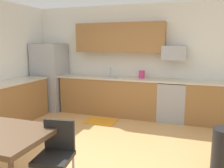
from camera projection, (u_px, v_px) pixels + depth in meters
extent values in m
plane|color=tan|center=(91.00, 157.00, 3.62)|extent=(12.00, 12.00, 0.00)
cube|color=silver|center=(133.00, 60.00, 5.86)|extent=(5.80, 0.10, 2.70)
cube|color=olive|center=(109.00, 96.00, 5.86)|extent=(2.46, 0.60, 0.90)
cube|color=olive|center=(211.00, 104.00, 5.09)|extent=(1.09, 0.60, 0.90)
cube|color=olive|center=(9.00, 105.00, 5.03)|extent=(0.60, 2.00, 0.90)
cube|color=beige|center=(130.00, 79.00, 5.61)|extent=(4.80, 0.64, 0.04)
cube|color=beige|center=(7.00, 83.00, 4.95)|extent=(0.64, 2.00, 0.04)
cube|color=olive|center=(120.00, 38.00, 5.66)|extent=(2.20, 0.34, 0.70)
cube|color=#9EA0A5|center=(50.00, 77.00, 6.24)|extent=(0.76, 0.70, 1.76)
cube|color=#999BA0|center=(172.00, 101.00, 5.36)|extent=(0.60, 0.60, 0.88)
cube|color=black|center=(173.00, 82.00, 5.29)|extent=(0.60, 0.60, 0.03)
cube|color=#9EA0A5|center=(174.00, 53.00, 5.27)|extent=(0.54, 0.36, 0.32)
cube|color=#A5A8AD|center=(108.00, 79.00, 5.79)|extent=(0.48, 0.40, 0.14)
cylinder|color=#B2B5BA|center=(111.00, 72.00, 5.93)|extent=(0.02, 0.02, 0.24)
cylinder|color=brown|center=(58.00, 156.00, 2.94)|extent=(0.05, 0.05, 0.69)
cube|color=black|center=(54.00, 158.00, 2.66)|extent=(0.45, 0.45, 0.05)
cube|color=black|center=(59.00, 136.00, 2.80)|extent=(0.38, 0.09, 0.40)
cylinder|color=#B2B2B7|center=(48.00, 168.00, 2.90)|extent=(0.03, 0.03, 0.42)
cube|color=orange|center=(101.00, 121.00, 5.32)|extent=(0.70, 0.50, 0.01)
cylinder|color=#CC3372|center=(142.00, 75.00, 5.55)|extent=(0.14, 0.14, 0.20)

